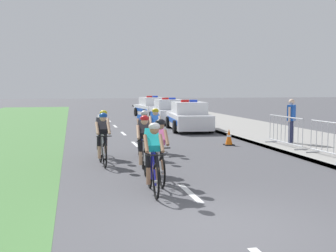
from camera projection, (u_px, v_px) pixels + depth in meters
ground_plane at (230, 229)px, 6.78m from camera, size 160.00×160.00×0.00m
sidewalk_slab at (259, 130)px, 21.88m from camera, size 4.66×60.00×0.12m
kerb_edge at (217, 131)px, 21.39m from camera, size 0.16×60.00×0.13m
lane_markings_centre at (135, 144)px, 16.86m from camera, size 0.14×25.60×0.01m
cyclist_lead at (153, 157)px, 8.97m from camera, size 0.43×1.72×1.56m
cyclist_second at (158, 150)px, 9.96m from camera, size 0.42×1.72×1.56m
cyclist_third at (144, 143)px, 11.20m from camera, size 0.45×1.72×1.56m
cyclist_fourth at (102, 138)px, 12.26m from camera, size 0.43×1.72×1.56m
cyclist_fifth at (103, 133)px, 13.60m from camera, size 0.42×1.72×1.56m
cyclist_sixth at (143, 133)px, 13.51m from camera, size 0.42×1.72×1.56m
cyclist_seventh at (155, 129)px, 14.76m from camera, size 0.46×1.72×1.56m
police_car_nearest at (189, 117)px, 22.24m from camera, size 2.30×4.54×1.59m
police_car_second at (168, 112)px, 26.87m from camera, size 2.12×4.46×1.59m
police_car_third at (152, 108)px, 32.43m from camera, size 2.29×4.54×1.59m
crowd_barrier_middle at (334, 140)px, 12.87m from camera, size 0.63×2.32×1.07m
crowd_barrier_rear at (285, 131)px, 15.50m from camera, size 0.56×2.32×1.07m
traffic_cone_near at (229, 137)px, 16.54m from camera, size 0.36×0.36×0.64m
spectator_middle at (291, 118)px, 16.28m from camera, size 0.44×0.41×1.68m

